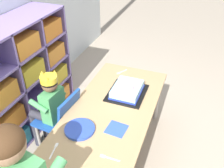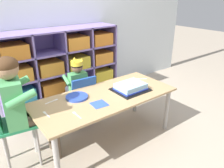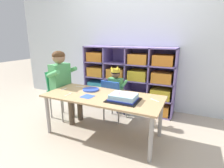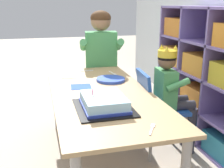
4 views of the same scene
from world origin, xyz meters
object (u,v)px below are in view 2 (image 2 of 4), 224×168
(birthday_cake_on_tray, at_px, (131,87))
(paper_plate_stack, at_px, (77,97))
(classroom_chair_blue, at_px, (81,96))
(fork_scattered_mid_table, at_px, (53,101))
(activity_table, at_px, (106,101))
(fork_near_cake_tray, at_px, (46,114))
(fork_at_table_front_edge, at_px, (77,115))
(fork_by_napkin, at_px, (141,79))
(classroom_chair_adult_side, at_px, (11,124))
(child_with_crown, at_px, (77,82))
(adult_helper_seated, at_px, (21,100))

(birthday_cake_on_tray, bearing_deg, paper_plate_stack, 161.53)
(classroom_chair_blue, xyz_separation_m, fork_scattered_mid_table, (-0.44, -0.22, 0.16))
(paper_plate_stack, bearing_deg, activity_table, -27.51)
(fork_near_cake_tray, relative_size, fork_scattered_mid_table, 0.87)
(classroom_chair_blue, relative_size, fork_at_table_front_edge, 4.77)
(birthday_cake_on_tray, distance_m, fork_by_napkin, 0.36)
(classroom_chair_adult_side, relative_size, fork_near_cake_tray, 6.07)
(child_with_crown, height_order, fork_scattered_mid_table, child_with_crown)
(fork_by_napkin, bearing_deg, paper_plate_stack, -150.95)
(classroom_chair_blue, relative_size, birthday_cake_on_tray, 1.77)
(activity_table, xyz_separation_m, classroom_chair_adult_side, (-0.90, 0.20, -0.03))
(child_with_crown, height_order, classroom_chair_adult_side, child_with_crown)
(classroom_chair_blue, relative_size, fork_scattered_mid_table, 4.63)
(birthday_cake_on_tray, distance_m, fork_near_cake_tray, 0.93)
(adult_helper_seated, bearing_deg, child_with_crown, -54.71)
(classroom_chair_blue, relative_size, fork_by_napkin, 5.66)
(child_with_crown, bearing_deg, paper_plate_stack, 66.62)
(activity_table, bearing_deg, fork_at_table_front_edge, -159.81)
(child_with_crown, distance_m, classroom_chair_adult_side, 0.93)
(adult_helper_seated, relative_size, paper_plate_stack, 4.76)
(classroom_chair_blue, distance_m, fork_near_cake_tray, 0.73)
(classroom_chair_adult_side, distance_m, fork_near_cake_tray, 0.33)
(fork_scattered_mid_table, bearing_deg, fork_by_napkin, 165.27)
(classroom_chair_adult_side, bearing_deg, paper_plate_stack, -86.73)
(adult_helper_seated, distance_m, birthday_cake_on_tray, 1.11)
(classroom_chair_blue, distance_m, fork_at_table_front_edge, 0.72)
(fork_scattered_mid_table, distance_m, fork_at_table_front_edge, 0.37)
(child_with_crown, xyz_separation_m, fork_by_napkin, (0.67, -0.44, 0.02))
(activity_table, relative_size, classroom_chair_adult_side, 2.01)
(adult_helper_seated, xyz_separation_m, fork_at_table_front_edge, (0.36, -0.34, -0.12))
(activity_table, relative_size, fork_at_table_front_edge, 10.94)
(fork_scattered_mid_table, bearing_deg, birthday_cake_on_tray, 151.95)
(fork_near_cake_tray, distance_m, fork_at_table_front_edge, 0.27)
(classroom_chair_adult_side, xyz_separation_m, paper_plate_stack, (0.64, -0.06, 0.10))
(classroom_chair_blue, xyz_separation_m, birthday_cake_on_tray, (0.35, -0.49, 0.19))
(classroom_chair_blue, bearing_deg, fork_near_cake_tray, 40.37)
(adult_helper_seated, bearing_deg, fork_near_cake_tray, -128.40)
(fork_near_cake_tray, bearing_deg, adult_helper_seated, -140.75)
(child_with_crown, relative_size, adult_helper_seated, 0.79)
(classroom_chair_adult_side, distance_m, adult_helper_seated, 0.24)
(child_with_crown, bearing_deg, fork_by_napkin, 151.48)
(classroom_chair_adult_side, xyz_separation_m, fork_by_napkin, (1.52, -0.09, 0.09))
(birthday_cake_on_tray, relative_size, paper_plate_stack, 1.64)
(classroom_chair_adult_side, bearing_deg, fork_near_cake_tray, -115.27)
(activity_table, xyz_separation_m, adult_helper_seated, (-0.78, 0.18, 0.18))
(adult_helper_seated, height_order, paper_plate_stack, adult_helper_seated)
(child_with_crown, bearing_deg, activity_table, 99.00)
(classroom_chair_adult_side, height_order, birthday_cake_on_tray, classroom_chair_adult_side)
(fork_at_table_front_edge, height_order, fork_by_napkin, same)
(classroom_chair_adult_side, bearing_deg, adult_helper_seated, -90.00)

